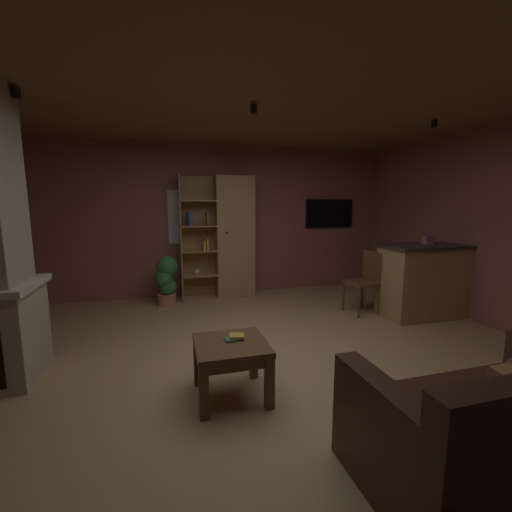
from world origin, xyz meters
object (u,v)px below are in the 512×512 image
at_px(coffee_table, 231,353).
at_px(tissue_box, 428,240).
at_px(table_book_1, 237,336).
at_px(kitchen_bar_counter, 429,280).
at_px(leather_couch, 498,433).
at_px(dining_chair, 366,278).
at_px(table_book_0, 232,339).
at_px(potted_floor_plant, 166,279).
at_px(bookshelf_cabinet, 229,238).
at_px(wall_mounted_tv, 329,213).

bearing_deg(coffee_table, tissue_box, 23.23).
bearing_deg(coffee_table, table_book_1, 42.58).
bearing_deg(kitchen_bar_counter, coffee_table, -157.61).
height_order(leather_couch, dining_chair, dining_chair).
xyz_separation_m(kitchen_bar_counter, coffee_table, (-3.16, -1.30, -0.15)).
relative_size(tissue_box, table_book_0, 1.07).
relative_size(leather_couch, dining_chair, 1.72).
distance_m(dining_chair, potted_floor_plant, 3.10).
xyz_separation_m(bookshelf_cabinet, potted_floor_plant, (-1.08, -0.28, -0.60)).
xyz_separation_m(bookshelf_cabinet, table_book_0, (-0.56, -3.05, -0.55)).
bearing_deg(table_book_0, coffee_table, -111.27).
xyz_separation_m(bookshelf_cabinet, wall_mounted_tv, (2.00, 0.21, 0.40)).
height_order(table_book_0, potted_floor_plant, potted_floor_plant).
distance_m(tissue_box, table_book_1, 3.36).
relative_size(tissue_box, coffee_table, 0.20).
bearing_deg(table_book_0, bookshelf_cabinet, 79.66).
bearing_deg(leather_couch, table_book_0, 135.07).
bearing_deg(potted_floor_plant, tissue_box, -22.13).
distance_m(bookshelf_cabinet, wall_mounted_tv, 2.05).
distance_m(coffee_table, wall_mounted_tv, 4.32).
height_order(table_book_1, wall_mounted_tv, wall_mounted_tv).
bearing_deg(potted_floor_plant, coffee_table, -79.67).
bearing_deg(tissue_box, dining_chair, 157.10).
xyz_separation_m(table_book_0, wall_mounted_tv, (2.56, 3.26, 0.95)).
height_order(bookshelf_cabinet, dining_chair, bookshelf_cabinet).
relative_size(coffee_table, table_book_0, 5.27).
bearing_deg(kitchen_bar_counter, bookshelf_cabinet, 145.32).
bearing_deg(bookshelf_cabinet, tissue_box, -34.57).
height_order(coffee_table, table_book_0, table_book_0).
xyz_separation_m(tissue_box, leather_couch, (-1.80, -2.60, -0.80)).
bearing_deg(kitchen_bar_counter, leather_couch, -125.71).
relative_size(tissue_box, wall_mounted_tv, 0.12).
height_order(kitchen_bar_counter, table_book_0, kitchen_bar_counter).
xyz_separation_m(kitchen_bar_counter, potted_floor_plant, (-3.67, 1.51, -0.09)).
bearing_deg(potted_floor_plant, dining_chair, -21.93).
distance_m(bookshelf_cabinet, tissue_box, 3.09).
bearing_deg(table_book_0, kitchen_bar_counter, 21.91).
xyz_separation_m(leather_couch, table_book_0, (-1.30, 1.30, 0.18)).
bearing_deg(kitchen_bar_counter, wall_mounted_tv, 106.26).
relative_size(kitchen_bar_counter, potted_floor_plant, 1.76).
bearing_deg(kitchen_bar_counter, tissue_box, 138.66).
bearing_deg(tissue_box, table_book_1, -157.26).
distance_m(kitchen_bar_counter, potted_floor_plant, 3.97).
distance_m(bookshelf_cabinet, potted_floor_plant, 1.27).
xyz_separation_m(coffee_table, table_book_1, (0.06, 0.06, 0.13)).
bearing_deg(kitchen_bar_counter, table_book_0, -158.09).
xyz_separation_m(kitchen_bar_counter, wall_mounted_tv, (-0.58, 2.00, 0.91)).
relative_size(bookshelf_cabinet, table_book_1, 17.03).
relative_size(coffee_table, dining_chair, 0.64).
height_order(bookshelf_cabinet, wall_mounted_tv, bookshelf_cabinet).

